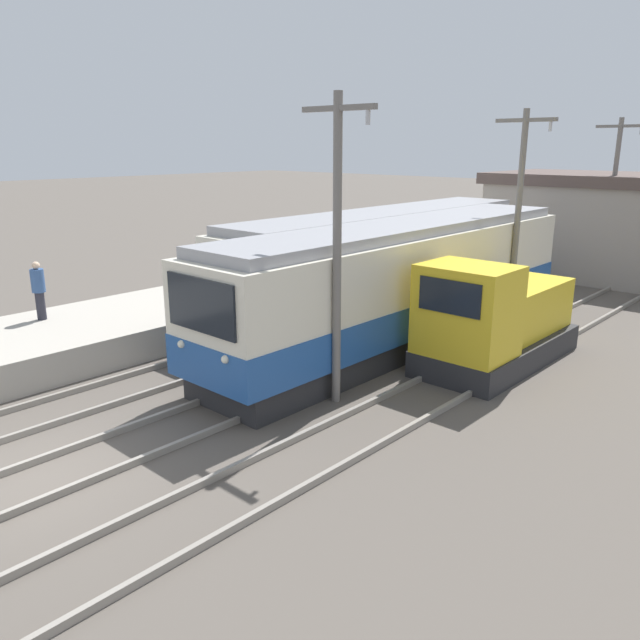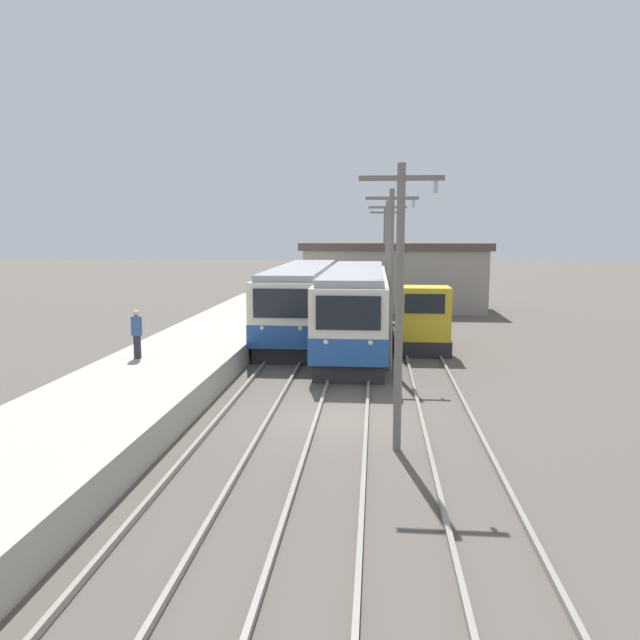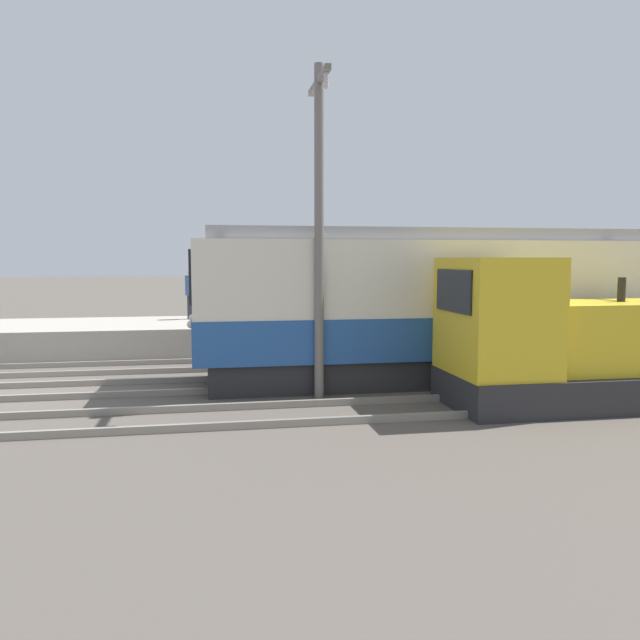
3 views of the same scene
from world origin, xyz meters
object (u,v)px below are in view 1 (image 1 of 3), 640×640
Objects in this scene: commuter_train_left at (385,264)px; catenary_mast_distant at (612,195)px; catenary_mast_far at (518,211)px; catenary_mast_mid at (337,242)px; commuter_train_center at (404,288)px; person_on_platform at (39,288)px; shunting_locomotive at (494,322)px.

commuter_train_left is 2.12× the size of catenary_mast_distant.
catenary_mast_far reaches higher than commuter_train_left.
catenary_mast_distant is at bearing 90.00° from catenary_mast_mid.
commuter_train_center is 13.35m from catenary_mast_distant.
catenary_mast_mid is 4.04× the size of person_on_platform.
person_on_platform is at bearing -134.10° from commuter_train_center.
person_on_platform is at bearing -143.52° from shunting_locomotive.
catenary_mast_far reaches higher than shunting_locomotive.
person_on_platform is at bearing -113.89° from commuter_train_left.
catenary_mast_distant is (0.00, 8.96, 0.00)m from catenary_mast_far.
catenary_mast_far is (1.51, 4.14, 2.09)m from commuter_train_center.
person_on_platform is (-7.47, -7.70, 0.14)m from commuter_train_center.
catenary_mast_mid and catenary_mast_far have the same top height.
commuter_train_center is at bearing -110.01° from catenary_mast_far.
commuter_train_center is 4.88m from catenary_mast_far.
commuter_train_left is 2.66× the size of shunting_locomotive.
catenary_mast_distant is at bearing 90.00° from catenary_mast_far.
catenary_mast_mid is (1.51, -4.82, 2.09)m from commuter_train_center.
shunting_locomotive is 0.80× the size of catenary_mast_distant.
catenary_mast_distant reaches higher than commuter_train_left.
catenary_mast_distant is (0.00, 17.92, 0.00)m from catenary_mast_mid.
shunting_locomotive is 3.22× the size of person_on_platform.
catenary_mast_distant is 22.74m from person_on_platform.
catenary_mast_mid is 8.96m from catenary_mast_far.
catenary_mast_distant is at bearing 66.67° from person_on_platform.
commuter_train_left is at bearing 154.29° from shunting_locomotive.
catenary_mast_distant is (-1.49, 13.07, 2.59)m from shunting_locomotive.
shunting_locomotive is 0.80× the size of catenary_mast_mid.
commuter_train_center is 8.77× the size of person_on_platform.
commuter_train_center is at bearing 45.90° from person_on_platform.
person_on_platform is (-8.97, -11.85, -1.95)m from catenary_mast_far.
commuter_train_left is at bearing 66.11° from person_on_platform.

